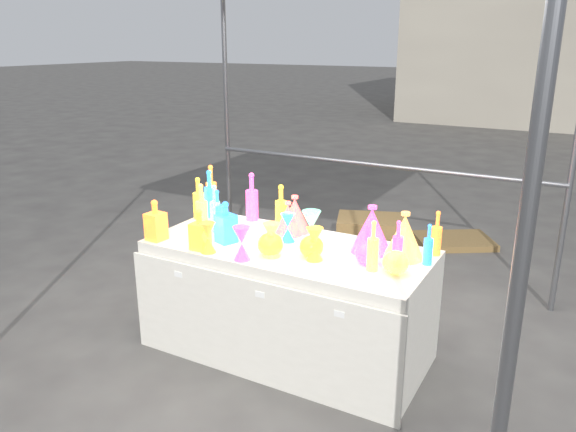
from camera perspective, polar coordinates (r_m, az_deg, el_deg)
The scene contains 33 objects.
ground at distance 3.90m, azimuth 0.00°, elevation -13.44°, with size 80.00×80.00×0.00m, color #65625D.
display_table at distance 3.71m, azimuth -0.07°, elevation -8.54°, with size 1.84×0.83×0.75m.
cardboard_box_closed at distance 5.30m, azimuth 8.29°, elevation -2.41°, with size 0.60×0.44×0.44m, color olive.
cardboard_box_flat at distance 6.01m, azimuth 16.50°, elevation -2.43°, with size 0.74×0.53×0.06m, color olive.
bottle_0 at distance 4.13m, azimuth -9.08°, elevation 1.81°, with size 0.08×0.08×0.31m, color red, non-canonical shape.
bottle_1 at distance 4.15m, azimuth -7.96°, elevation 2.27°, with size 0.08×0.08×0.35m, color #1A8F3B, non-canonical shape.
bottle_2 at distance 4.24m, azimuth -7.79°, elevation 2.72°, with size 0.08×0.08×0.37m, color yellow, non-canonical shape.
bottle_3 at distance 4.04m, azimuth -3.69°, elevation 1.99°, with size 0.09×0.09×0.35m, color #2071BD, non-canonical shape.
bottle_4 at distance 3.84m, azimuth -8.77°, elevation 0.84°, with size 0.08×0.08×0.34m, color #13775D, non-canonical shape.
bottle_5 at distance 3.84m, azimuth -7.43°, elevation 0.81°, with size 0.07×0.07×0.33m, color #BD255D, non-canonical shape.
bottle_6 at distance 3.85m, azimuth -0.72°, elevation 0.94°, with size 0.08×0.08×0.32m, color red, non-canonical shape.
bottle_7 at distance 3.84m, azimuth -7.17°, elevation 0.56°, with size 0.07×0.07×0.29m, color #1A8F3B, non-canonical shape.
decanter_0 at distance 3.52m, azimuth -8.96°, elevation -1.35°, with size 0.10×0.10×0.26m, color red, non-canonical shape.
decanter_1 at distance 3.74m, azimuth -13.31°, elevation -0.39°, with size 0.11×0.11×0.27m, color yellow, non-canonical shape.
decanter_2 at distance 3.62m, azimuth -6.33°, elevation -0.60°, with size 0.11×0.11×0.27m, color #1A8F3B, non-canonical shape.
hourglass_0 at distance 3.47m, azimuth -8.14°, elevation -2.19°, with size 0.10×0.10×0.19m, color yellow, non-canonical shape.
hourglass_1 at distance 3.33m, azimuth -4.72°, elevation -2.79°, with size 0.10×0.10×0.21m, color #2071BD, non-canonical shape.
hourglass_2 at distance 3.37m, azimuth -1.70°, elevation -2.44°, with size 0.10×0.10×0.21m, color #13775D, non-canonical shape.
hourglass_3 at distance 3.50m, azimuth 2.37°, elevation -1.39°, with size 0.12×0.12×0.24m, color #BD255D, non-canonical shape.
hourglass_4 at distance 3.32m, azimuth 2.72°, elevation -2.86°, with size 0.10×0.10×0.20m, color red, non-canonical shape.
hourglass_5 at distance 3.62m, azimuth -0.03°, elevation -1.20°, with size 0.09×0.09×0.19m, color #1A8F3B, non-canonical shape.
globe_0 at distance 3.40m, azimuth -1.81°, elevation -3.01°, with size 0.16×0.16×0.13m, color red, non-canonical shape.
globe_1 at distance 3.20m, azimuth 10.87°, elevation -4.77°, with size 0.15×0.15×0.12m, color #13775D, non-canonical shape.
globe_2 at distance 3.38m, azimuth 2.39°, elevation -3.24°, with size 0.15×0.15×0.12m, color yellow, non-canonical shape.
globe_3 at distance 3.30m, azimuth 8.07°, elevation -3.90°, with size 0.15×0.15×0.12m, color #2071BD, non-canonical shape.
lampshade_0 at distance 3.75m, azimuth -0.00°, elevation -0.21°, with size 0.19×0.19×0.23m, color yellow, non-canonical shape.
lampshade_1 at distance 3.81m, azimuth 0.69°, elevation 0.26°, with size 0.21×0.21×0.25m, color yellow, non-canonical shape.
lampshade_2 at distance 3.47m, azimuth 8.48°, elevation -1.29°, with size 0.25×0.25×0.30m, color #2071BD, non-canonical shape.
lampshade_3 at distance 3.41m, azimuth 11.73°, elevation -1.92°, with size 0.25×0.25×0.29m, color #13775D, non-canonical shape.
bottle_8 at distance 3.34m, azimuth 14.07°, elevation -2.80°, with size 0.06×0.06×0.25m, color #1A8F3B, non-canonical shape.
bottle_9 at distance 3.50m, azimuth 14.87°, elevation -1.67°, with size 0.06×0.06×0.28m, color yellow, non-canonical shape.
bottle_10 at distance 3.30m, azimuth 11.09°, elevation -2.67°, with size 0.06×0.06×0.27m, color #2071BD, non-canonical shape.
bottle_11 at distance 3.19m, azimuth 8.63°, elevation -2.98°, with size 0.07×0.07×0.30m, color #13775D, non-canonical shape.
Camera 1 is at (1.62, -2.93, 2.00)m, focal length 35.00 mm.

